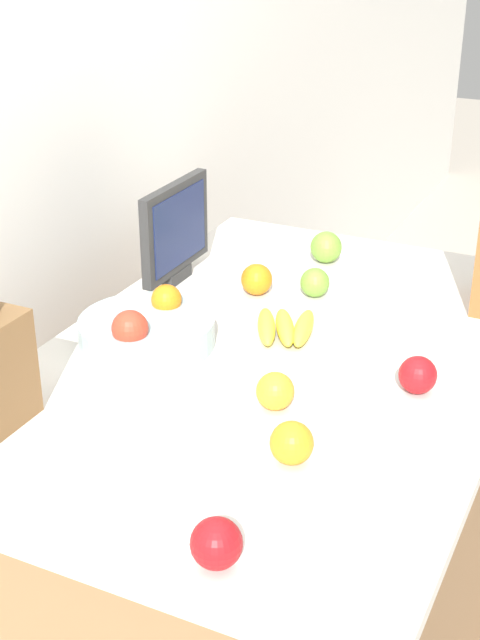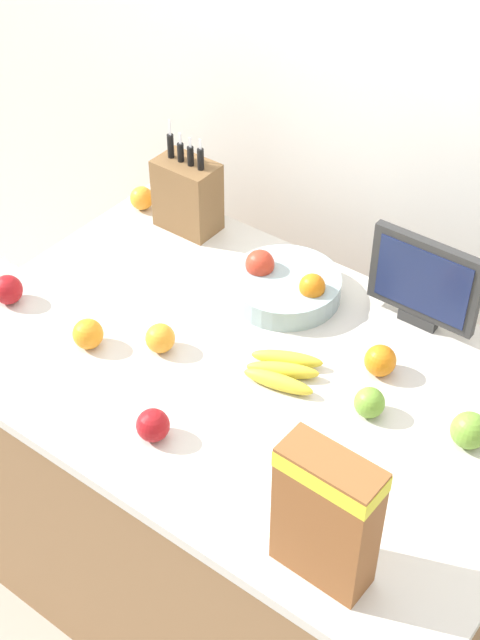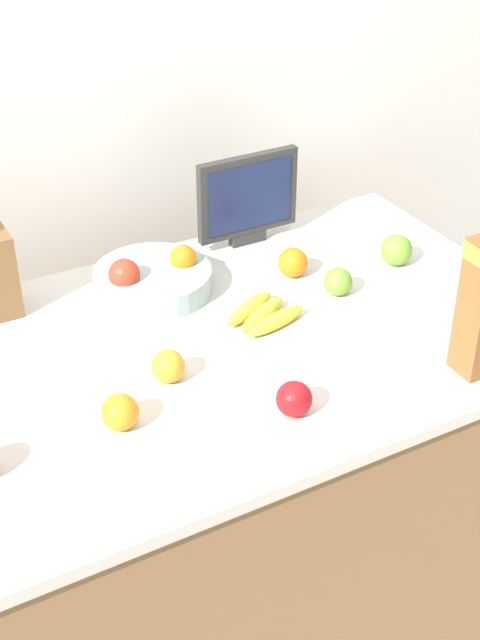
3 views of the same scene
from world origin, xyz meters
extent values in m
plane|color=#B2A899|center=(0.00, 0.00, 0.00)|extent=(14.00, 14.00, 0.00)
cube|color=silver|center=(0.00, 0.68, 1.30)|extent=(9.00, 0.06, 2.60)
cube|color=olive|center=(0.00, 0.00, 0.43)|extent=(1.41, 0.90, 0.86)
cube|color=beige|center=(0.00, 0.00, 0.88)|extent=(1.44, 0.93, 0.03)
cube|color=#2D2D2D|center=(0.24, 0.38, 0.91)|extent=(0.10, 0.03, 0.03)
cube|color=#2D2D2D|center=(0.24, 0.38, 1.03)|extent=(0.28, 0.02, 0.22)
cube|color=#19234C|center=(0.24, 0.36, 1.03)|extent=(0.24, 0.00, 0.18)
cylinder|color=#99B2B7|center=(-0.09, 0.27, 0.92)|extent=(0.29, 0.29, 0.06)
sphere|color=orange|center=(-0.01, 0.27, 0.96)|extent=(0.07, 0.07, 0.07)
sphere|color=red|center=(-0.16, 0.26, 0.96)|extent=(0.07, 0.07, 0.07)
ellipsoid|color=yellow|center=(0.09, -0.01, 0.91)|extent=(0.17, 0.08, 0.04)
ellipsoid|color=yellow|center=(0.08, 0.02, 0.91)|extent=(0.17, 0.11, 0.04)
ellipsoid|color=yellow|center=(0.06, 0.06, 0.91)|extent=(0.17, 0.11, 0.04)
sphere|color=#6B9E33|center=(0.30, 0.04, 0.93)|extent=(0.07, 0.07, 0.07)
sphere|color=#A31419|center=(-0.04, -0.30, 0.93)|extent=(0.07, 0.07, 0.07)
sphere|color=#6B9E33|center=(0.51, 0.09, 0.93)|extent=(0.08, 0.08, 0.08)
sphere|color=orange|center=(-0.21, -0.08, 0.93)|extent=(0.07, 0.07, 0.07)
sphere|color=orange|center=(-0.35, -0.17, 0.93)|extent=(0.07, 0.07, 0.07)
sphere|color=orange|center=(0.25, 0.17, 0.93)|extent=(0.07, 0.07, 0.07)
camera|label=1|loc=(-1.51, -0.63, 1.75)|focal=50.00mm
camera|label=2|loc=(0.89, -1.21, 2.34)|focal=50.00mm
camera|label=3|loc=(-0.80, -1.46, 2.01)|focal=50.00mm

